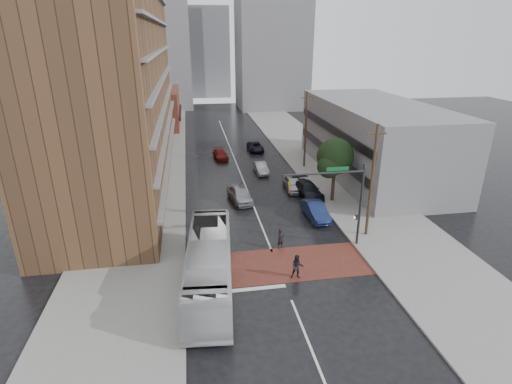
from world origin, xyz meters
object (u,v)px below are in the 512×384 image
object	(u,v)px
pedestrian_a	(281,239)
car_parked_mid	(308,190)
car_parked_far	(293,183)
car_travel_a	(240,194)
car_travel_c	(220,154)
pedestrian_b	(297,267)
car_parked_near	(315,211)
transit_bus	(209,265)
suv_travel	(255,147)
car_travel_b	(261,168)

from	to	relation	value
pedestrian_a	car_parked_mid	bearing A→B (deg)	42.50
car_parked_far	car_travel_a	bearing A→B (deg)	-157.19
pedestrian_a	car_travel_c	distance (m)	26.99
car_parked_mid	car_parked_far	bearing A→B (deg)	110.17
pedestrian_b	car_parked_near	xyz separation A→B (m)	(4.42, 9.76, -0.17)
transit_bus	car_parked_far	bearing A→B (deg)	63.98
suv_travel	car_parked_mid	distance (m)	19.60
transit_bus	car_travel_a	distance (m)	15.59
pedestrian_a	car_travel_a	world-z (taller)	pedestrian_a
pedestrian_b	car_travel_a	size ratio (longest dim) A/B	0.39
car_travel_a	suv_travel	world-z (taller)	car_travel_a
pedestrian_b	car_parked_far	world-z (taller)	pedestrian_b
pedestrian_b	pedestrian_a	bearing A→B (deg)	100.66
pedestrian_a	car_parked_mid	xyz separation A→B (m)	(5.47, 10.75, -0.12)
transit_bus	suv_travel	distance (m)	35.79
pedestrian_a	car_parked_mid	world-z (taller)	pedestrian_a
suv_travel	car_parked_mid	world-z (taller)	car_parked_mid
car_parked_near	car_parked_far	xyz separation A→B (m)	(-0.25, 7.74, -0.00)
car_parked_mid	car_travel_a	bearing A→B (deg)	175.66
suv_travel	car_parked_mid	size ratio (longest dim) A/B	0.86
pedestrian_a	car_parked_near	world-z (taller)	pedestrian_a
pedestrian_a	car_travel_c	world-z (taller)	pedestrian_a
pedestrian_b	car_travel_c	bearing A→B (deg)	103.52
car_travel_a	car_travel_c	bearing A→B (deg)	83.13
car_parked_near	car_parked_mid	size ratio (longest dim) A/B	0.88
car_travel_b	suv_travel	xyz separation A→B (m)	(1.04, 10.63, -0.03)
car_travel_a	car_travel_b	xyz separation A→B (m)	(3.86, 8.98, -0.15)
car_parked_near	car_parked_mid	world-z (taller)	car_parked_mid
pedestrian_a	car_parked_mid	size ratio (longest dim) A/B	0.33
pedestrian_b	suv_travel	xyz separation A→B (m)	(2.63, 34.66, -0.30)
car_parked_far	suv_travel	bearing A→B (deg)	97.11
pedestrian_b	suv_travel	bearing A→B (deg)	93.72
transit_bus	car_parked_far	xyz separation A→B (m)	(10.49, 17.47, -0.99)
pedestrian_a	pedestrian_b	bearing A→B (deg)	-107.89
car_travel_c	car_parked_far	xyz separation A→B (m)	(7.17, -13.84, 0.15)
pedestrian_b	suv_travel	world-z (taller)	pedestrian_b
transit_bus	car_parked_far	world-z (taller)	transit_bus
car_travel_b	suv_travel	distance (m)	10.68
car_parked_near	car_parked_far	bearing A→B (deg)	89.33
car_travel_b	car_parked_mid	world-z (taller)	car_parked_mid
pedestrian_b	car_parked_far	bearing A→B (deg)	84.65
transit_bus	car_parked_far	distance (m)	20.41
transit_bus	car_parked_near	size ratio (longest dim) A/B	2.69
pedestrian_b	car_parked_mid	xyz separation A→B (m)	(5.27, 15.25, -0.17)
car_travel_a	car_travel_c	size ratio (longest dim) A/B	1.13
car_parked_mid	suv_travel	bearing A→B (deg)	91.92
suv_travel	car_parked_far	distance (m)	17.23
pedestrian_b	car_parked_mid	world-z (taller)	pedestrian_b
car_parked_mid	transit_bus	bearing A→B (deg)	-133.14
transit_bus	car_parked_near	bearing A→B (deg)	47.13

